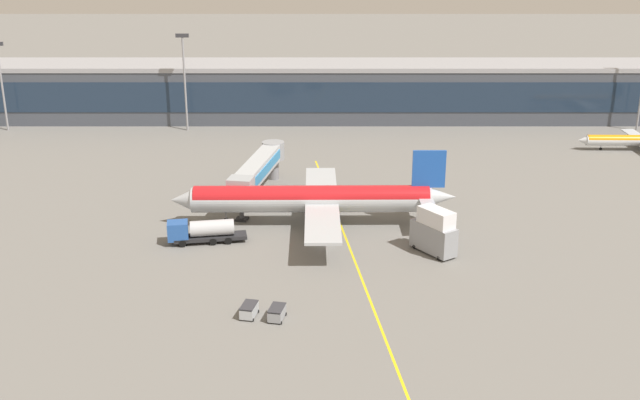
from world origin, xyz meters
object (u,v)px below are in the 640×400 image
object	(u,v)px
main_airliner	(316,199)
baggage_cart_1	(279,313)
catering_lift	(437,232)
baggage_cart_0	(252,310)
fuel_tanker	(204,231)

from	to	relation	value
main_airliner	baggage_cart_1	distance (m)	29.92
main_airliner	catering_lift	bearing A→B (deg)	-33.74
baggage_cart_0	catering_lift	bearing A→B (deg)	38.02
catering_lift	baggage_cart_1	distance (m)	27.47
fuel_tanker	catering_lift	world-z (taller)	catering_lift
baggage_cart_1	fuel_tanker	bearing A→B (deg)	117.43
fuel_tanker	baggage_cart_1	size ratio (longest dim) A/B	3.81
fuel_tanker	baggage_cart_1	xyz separation A→B (m)	(11.61, -22.38, -0.96)
fuel_tanker	baggage_cart_1	distance (m)	25.23
fuel_tanker	baggage_cart_0	xyz separation A→B (m)	(8.48, -21.73, -0.96)
main_airliner	fuel_tanker	bearing A→B (deg)	-155.22
main_airliner	baggage_cart_0	world-z (taller)	main_airliner
main_airliner	catering_lift	distance (m)	19.44
main_airliner	baggage_cart_0	xyz separation A→B (m)	(-6.96, -28.85, -3.22)
baggage_cart_0	baggage_cart_1	size ratio (longest dim) A/B	1.00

